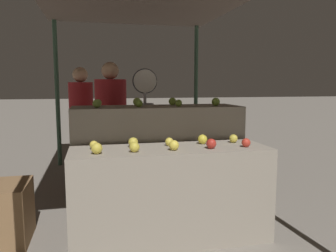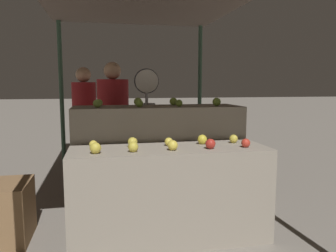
% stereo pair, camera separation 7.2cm
% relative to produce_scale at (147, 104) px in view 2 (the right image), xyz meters
% --- Properties ---
extents(ground_plane, '(60.00, 60.00, 0.00)m').
position_rel_produce_scale_xyz_m(ground_plane, '(0.03, -1.16, -1.12)').
color(ground_plane, gray).
extents(market_canopy, '(2.60, 4.05, 2.42)m').
position_rel_produce_scale_xyz_m(market_canopy, '(0.03, -0.11, 1.16)').
color(market_canopy, '#33513D').
rests_on(market_canopy, ground_plane).
extents(display_counter_front, '(1.70, 0.55, 0.82)m').
position_rel_produce_scale_xyz_m(display_counter_front, '(0.03, -1.16, -0.72)').
color(display_counter_front, gray).
rests_on(display_counter_front, ground_plane).
extents(display_counter_back, '(1.70, 0.55, 1.13)m').
position_rel_produce_scale_xyz_m(display_counter_back, '(0.03, -0.56, -0.56)').
color(display_counter_back, gray).
rests_on(display_counter_back, ground_plane).
extents(apple_front_0, '(0.09, 0.09, 0.09)m').
position_rel_produce_scale_xyz_m(apple_front_0, '(-0.58, -1.27, -0.26)').
color(apple_front_0, gold).
rests_on(apple_front_0, display_counter_front).
extents(apple_front_1, '(0.08, 0.08, 0.08)m').
position_rel_produce_scale_xyz_m(apple_front_1, '(-0.29, -1.27, -0.27)').
color(apple_front_1, gold).
rests_on(apple_front_1, display_counter_front).
extents(apple_front_2, '(0.08, 0.08, 0.08)m').
position_rel_produce_scale_xyz_m(apple_front_2, '(0.04, -1.26, -0.26)').
color(apple_front_2, yellow).
rests_on(apple_front_2, display_counter_front).
extents(apple_front_3, '(0.09, 0.09, 0.09)m').
position_rel_produce_scale_xyz_m(apple_front_3, '(0.36, -1.27, -0.26)').
color(apple_front_3, '#B72D23').
rests_on(apple_front_3, display_counter_front).
extents(apple_front_4, '(0.08, 0.08, 0.08)m').
position_rel_produce_scale_xyz_m(apple_front_4, '(0.67, -1.27, -0.27)').
color(apple_front_4, red).
rests_on(apple_front_4, display_counter_front).
extents(apple_front_5, '(0.07, 0.07, 0.07)m').
position_rel_produce_scale_xyz_m(apple_front_5, '(-0.61, -1.06, -0.27)').
color(apple_front_5, yellow).
rests_on(apple_front_5, display_counter_front).
extents(apple_front_6, '(0.09, 0.09, 0.09)m').
position_rel_produce_scale_xyz_m(apple_front_6, '(-0.27, -1.05, -0.26)').
color(apple_front_6, gold).
rests_on(apple_front_6, display_counter_front).
extents(apple_front_7, '(0.07, 0.07, 0.07)m').
position_rel_produce_scale_xyz_m(apple_front_7, '(0.04, -1.06, -0.27)').
color(apple_front_7, yellow).
rests_on(apple_front_7, display_counter_front).
extents(apple_front_8, '(0.09, 0.09, 0.09)m').
position_rel_produce_scale_xyz_m(apple_front_8, '(0.36, -1.04, -0.26)').
color(apple_front_8, gold).
rests_on(apple_front_8, display_counter_front).
extents(apple_front_9, '(0.08, 0.08, 0.08)m').
position_rel_produce_scale_xyz_m(apple_front_9, '(0.66, -1.04, -0.27)').
color(apple_front_9, gold).
rests_on(apple_front_9, display_counter_front).
extents(apple_back_0, '(0.08, 0.08, 0.08)m').
position_rel_produce_scale_xyz_m(apple_back_0, '(-0.57, -0.65, 0.05)').
color(apple_back_0, '#8EB247').
rests_on(apple_back_0, display_counter_back).
extents(apple_back_1, '(0.08, 0.08, 0.08)m').
position_rel_produce_scale_xyz_m(apple_back_1, '(-0.17, -0.67, 0.05)').
color(apple_back_1, '#84AD3D').
rests_on(apple_back_1, display_counter_back).
extents(apple_back_2, '(0.07, 0.07, 0.07)m').
position_rel_produce_scale_xyz_m(apple_back_2, '(0.23, -0.68, 0.05)').
color(apple_back_2, '#84AD3D').
rests_on(apple_back_2, display_counter_back).
extents(apple_back_3, '(0.09, 0.09, 0.09)m').
position_rel_produce_scale_xyz_m(apple_back_3, '(0.63, -0.66, 0.05)').
color(apple_back_3, '#84AD3D').
rests_on(apple_back_3, display_counter_back).
extents(apple_back_4, '(0.07, 0.07, 0.07)m').
position_rel_produce_scale_xyz_m(apple_back_4, '(-0.55, -0.46, 0.05)').
color(apple_back_4, '#8EB247').
rests_on(apple_back_4, display_counter_back).
extents(apple_back_5, '(0.08, 0.08, 0.08)m').
position_rel_produce_scale_xyz_m(apple_back_5, '(-0.16, -0.45, 0.05)').
color(apple_back_5, '#8EB247').
rests_on(apple_back_5, display_counter_back).
extents(apple_back_6, '(0.08, 0.08, 0.08)m').
position_rel_produce_scale_xyz_m(apple_back_6, '(0.22, -0.45, 0.05)').
color(apple_back_6, '#84AD3D').
rests_on(apple_back_6, display_counter_back).
extents(produce_scale, '(0.29, 0.20, 1.54)m').
position_rel_produce_scale_xyz_m(produce_scale, '(0.00, 0.00, 0.00)').
color(produce_scale, '#99999E').
rests_on(produce_scale, ground_plane).
extents(person_vendor_at_scale, '(0.50, 0.50, 1.63)m').
position_rel_produce_scale_xyz_m(person_vendor_at_scale, '(-0.38, 0.33, -0.19)').
color(person_vendor_at_scale, '#2D2D38').
rests_on(person_vendor_at_scale, ground_plane).
extents(person_customer_left, '(0.45, 0.45, 1.59)m').
position_rel_produce_scale_xyz_m(person_customer_left, '(-0.76, 0.91, -0.20)').
color(person_customer_left, '#2D2D38').
rests_on(person_customer_left, ground_plane).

